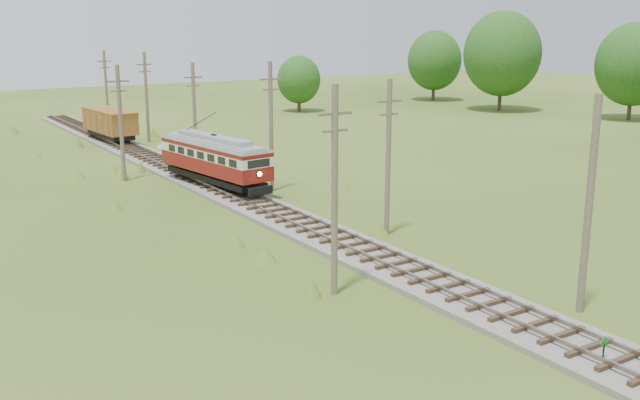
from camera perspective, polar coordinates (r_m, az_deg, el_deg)
railbed_main at (r=51.55m, az=-8.59°, el=1.13°), size 3.60×96.00×0.57m
switch_marker at (r=26.47m, az=21.75°, el=-10.95°), size 0.45×0.06×1.08m
streetcar at (r=50.69m, az=-8.45°, el=3.47°), size 3.96×11.11×5.03m
gondola at (r=73.92m, az=-16.46°, el=5.96°), size 3.29×8.55×2.78m
gravel_pile at (r=70.51m, az=-11.62°, el=4.63°), size 3.09×3.28×1.12m
utility_pole_r_1 at (r=29.77m, az=20.71°, el=-0.49°), size 0.30×0.30×8.80m
utility_pole_r_2 at (r=38.84m, az=5.47°, el=3.50°), size 1.60×0.30×8.60m
utility_pole_r_3 at (r=49.52m, az=-3.94°, el=5.96°), size 1.60×0.30×9.00m
utility_pole_r_4 at (r=61.12m, az=-10.01°, el=6.95°), size 1.60×0.30×8.40m
utility_pole_r_5 at (r=73.34m, az=-13.71°, el=8.05°), size 1.60×0.30×8.90m
utility_pole_r_6 at (r=85.65m, az=-16.73°, el=8.55°), size 1.60×0.30×8.70m
utility_pole_l_a at (r=29.71m, az=1.17°, el=0.83°), size 1.60×0.30×9.00m
utility_pole_l_b at (r=54.85m, az=-15.65°, el=6.02°), size 1.60×0.30×8.60m
tree_right_3 at (r=96.92m, az=23.82°, el=9.89°), size 9.24×9.24×11.90m
tree_right_4 at (r=102.20m, az=14.38°, el=11.27°), size 10.50×10.50×13.53m
tree_right_5 at (r=115.15m, az=9.14°, el=10.96°), size 8.40×8.40×10.82m
tree_mid_b at (r=98.23m, az=-1.70°, el=9.60°), size 5.88×5.88×7.57m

